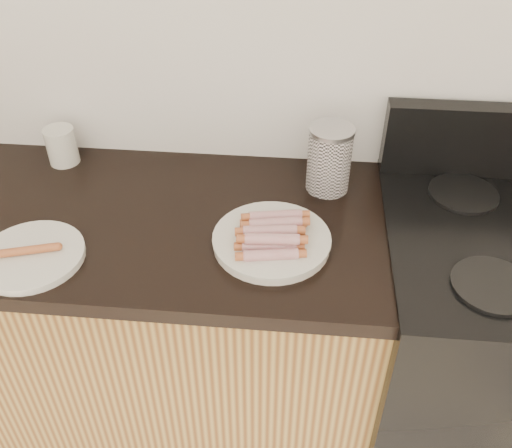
# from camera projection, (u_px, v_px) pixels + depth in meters

# --- Properties ---
(wall_back) EXTENTS (4.00, 0.04, 2.60)m
(wall_back) POSITION_uv_depth(u_px,v_px,m) (236.00, 18.00, 1.42)
(wall_back) COLOR silver
(wall_back) RESTS_ON ground
(cabinet_base) EXTENTS (2.20, 0.59, 0.86)m
(cabinet_base) POSITION_uv_depth(u_px,v_px,m) (8.00, 326.00, 1.77)
(cabinet_base) COLOR #A07E3D
(cabinet_base) RESTS_ON floor
(stove) EXTENTS (0.76, 0.65, 0.91)m
(stove) POSITION_uv_depth(u_px,v_px,m) (498.00, 361.00, 1.64)
(stove) COLOR black
(stove) RESTS_ON floor
(burner_near_left) EXTENTS (0.18, 0.18, 0.01)m
(burner_near_left) POSITION_uv_depth(u_px,v_px,m) (493.00, 285.00, 1.23)
(burner_near_left) COLOR black
(burner_near_left) RESTS_ON stove
(burner_far_left) EXTENTS (0.18, 0.18, 0.01)m
(burner_far_left) POSITION_uv_depth(u_px,v_px,m) (463.00, 193.00, 1.49)
(burner_far_left) COLOR black
(burner_far_left) RESTS_ON stove
(main_plate) EXTENTS (0.35, 0.35, 0.02)m
(main_plate) POSITION_uv_depth(u_px,v_px,m) (272.00, 242.00, 1.35)
(main_plate) COLOR silver
(main_plate) RESTS_ON counter_slab
(side_plate) EXTENTS (0.25, 0.25, 0.02)m
(side_plate) POSITION_uv_depth(u_px,v_px,m) (31.00, 256.00, 1.31)
(side_plate) COLOR white
(side_plate) RESTS_ON counter_slab
(hotdog_pile) EXTENTS (0.13, 0.18, 0.05)m
(hotdog_pile) POSITION_uv_depth(u_px,v_px,m) (272.00, 232.00, 1.33)
(hotdog_pile) COLOR maroon
(hotdog_pile) RESTS_ON main_plate
(plain_sausages) EXTENTS (0.13, 0.06, 0.02)m
(plain_sausages) POSITION_uv_depth(u_px,v_px,m) (29.00, 250.00, 1.30)
(plain_sausages) COLOR #D07E4D
(plain_sausages) RESTS_ON side_plate
(canister) EXTENTS (0.12, 0.12, 0.18)m
(canister) POSITION_uv_depth(u_px,v_px,m) (329.00, 159.00, 1.48)
(canister) COLOR white
(canister) RESTS_ON counter_slab
(mug) EXTENTS (0.10, 0.10, 0.11)m
(mug) POSITION_uv_depth(u_px,v_px,m) (62.00, 146.00, 1.61)
(mug) COLOR white
(mug) RESTS_ON counter_slab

